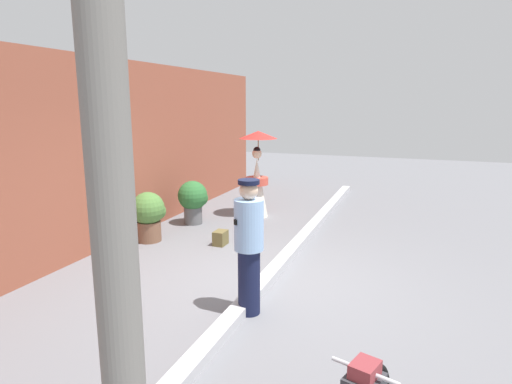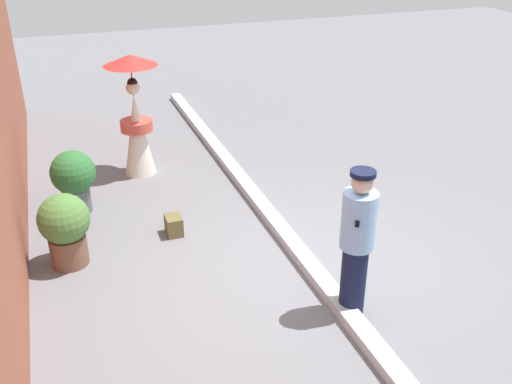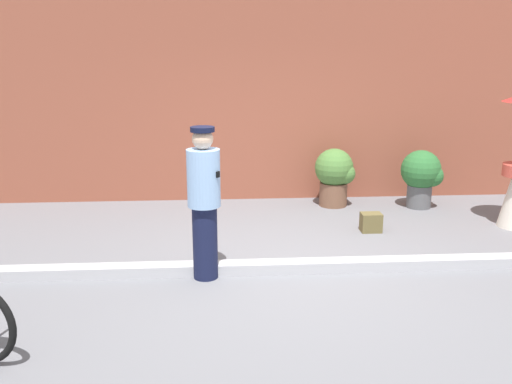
{
  "view_description": "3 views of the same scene",
  "coord_description": "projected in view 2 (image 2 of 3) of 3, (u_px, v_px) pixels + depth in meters",
  "views": [
    {
      "loc": [
        -5.26,
        -1.84,
        2.45
      ],
      "look_at": [
        0.25,
        0.22,
        1.24
      ],
      "focal_mm": 30.6,
      "sensor_mm": 36.0,
      "label": 1
    },
    {
      "loc": [
        -4.94,
        2.46,
        3.78
      ],
      "look_at": [
        0.04,
        0.65,
        1.11
      ],
      "focal_mm": 39.99,
      "sensor_mm": 36.0,
      "label": 2
    },
    {
      "loc": [
        -0.64,
        -5.52,
        2.33
      ],
      "look_at": [
        -0.25,
        0.26,
        0.84
      ],
      "focal_mm": 38.38,
      "sensor_mm": 36.0,
      "label": 3
    }
  ],
  "objects": [
    {
      "name": "sidewalk_curb",
      "position": [
        310.0,
        266.0,
        6.57
      ],
      "size": [
        14.0,
        0.2,
        0.12
      ],
      "primitive_type": "cube",
      "color": "#B2B2B7",
      "rests_on": "ground_plane"
    },
    {
      "name": "person_officer",
      "position": [
        357.0,
        241.0,
        5.56
      ],
      "size": [
        0.34,
        0.34,
        1.61
      ],
      "color": "#141938",
      "rests_on": "ground_plane"
    },
    {
      "name": "potted_plant_by_door",
      "position": [
        74.0,
        177.0,
        7.67
      ],
      "size": [
        0.62,
        0.6,
        0.89
      ],
      "color": "#59595B",
      "rests_on": "ground_plane"
    },
    {
      "name": "person_with_parasol",
      "position": [
        136.0,
        116.0,
        8.62
      ],
      "size": [
        0.8,
        0.8,
        1.85
      ],
      "color": "silver",
      "rests_on": "ground_plane"
    },
    {
      "name": "potted_plant_small",
      "position": [
        66.0,
        226.0,
        6.53
      ],
      "size": [
        0.61,
        0.59,
        0.89
      ],
      "color": "brown",
      "rests_on": "ground_plane"
    },
    {
      "name": "ground_plane",
      "position": [
        310.0,
        271.0,
        6.6
      ],
      "size": [
        30.0,
        30.0,
        0.0
      ],
      "primitive_type": "plane",
      "color": "slate"
    },
    {
      "name": "backpack_on_pavement",
      "position": [
        174.0,
        225.0,
        7.28
      ],
      "size": [
        0.27,
        0.2,
        0.25
      ],
      "color": "brown",
      "rests_on": "ground_plane"
    }
  ]
}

